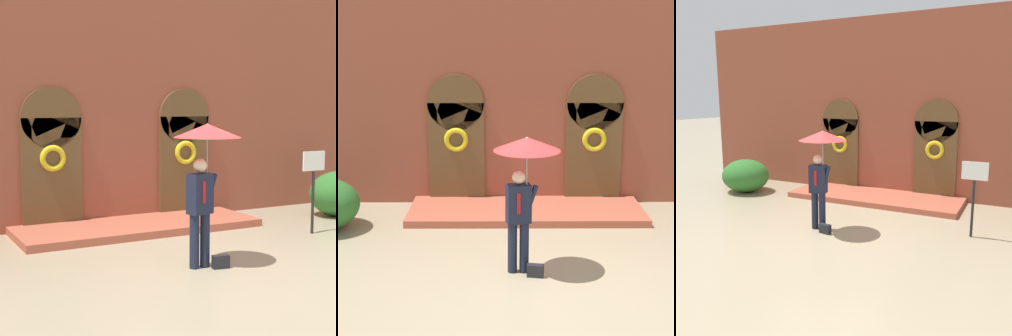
# 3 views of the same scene
# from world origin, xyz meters

# --- Properties ---
(ground_plane) EXTENTS (80.00, 80.00, 0.00)m
(ground_plane) POSITION_xyz_m (0.00, 0.00, 0.00)
(ground_plane) COLOR tan
(building_facade) EXTENTS (14.00, 2.30, 5.60)m
(building_facade) POSITION_xyz_m (-0.00, 4.15, 2.68)
(building_facade) COLOR brown
(building_facade) RESTS_ON ground
(person_with_umbrella) EXTENTS (1.10, 1.10, 2.36)m
(person_with_umbrella) POSITION_xyz_m (-0.16, 0.04, 1.91)
(person_with_umbrella) COLOR #191E33
(person_with_umbrella) RESTS_ON ground
(handbag) EXTENTS (0.30, 0.17, 0.22)m
(handbag) POSITION_xyz_m (0.03, -0.16, 0.11)
(handbag) COLOR black
(handbag) RESTS_ON ground
(sign_post) EXTENTS (0.56, 0.06, 1.72)m
(sign_post) POSITION_xyz_m (3.10, 1.10, 1.16)
(sign_post) COLOR black
(sign_post) RESTS_ON ground
(shrub_left) EXTENTS (1.58, 1.45, 1.08)m
(shrub_left) POSITION_xyz_m (-4.27, 2.15, 0.54)
(shrub_left) COLOR #2D6B28
(shrub_left) RESTS_ON ground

